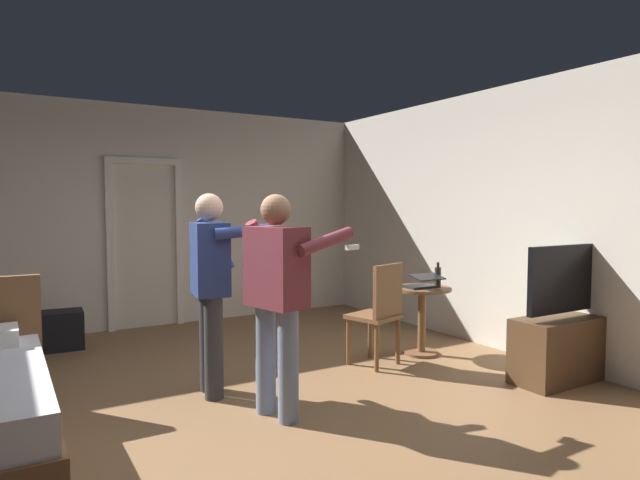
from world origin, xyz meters
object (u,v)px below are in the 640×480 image
(laptop, at_px, (423,283))
(bottle_on_table, at_px, (438,277))
(side_table, at_px, (422,310))
(wooden_chair, at_px, (380,310))
(person_striped_shirt, at_px, (211,281))
(person_blue_shirt, at_px, (278,289))
(tv_flatscreen, at_px, (564,339))
(suitcase_dark, at_px, (53,331))

(laptop, distance_m, bottle_on_table, 0.19)
(side_table, distance_m, wooden_chair, 0.63)
(bottle_on_table, distance_m, person_striped_shirt, 2.41)
(bottle_on_table, bearing_deg, laptop, 167.91)
(laptop, relative_size, person_blue_shirt, 0.21)
(bottle_on_table, xyz_separation_m, person_striped_shirt, (-2.40, 0.05, 0.13))
(tv_flatscreen, bearing_deg, side_table, 112.96)
(person_blue_shirt, xyz_separation_m, person_striped_shirt, (-0.25, 0.70, -0.01))
(tv_flatscreen, relative_size, person_blue_shirt, 0.74)
(laptop, xyz_separation_m, wooden_chair, (-0.59, -0.06, -0.21))
(laptop, distance_m, person_blue_shirt, 2.10)
(side_table, relative_size, bottle_on_table, 2.70)
(tv_flatscreen, xyz_separation_m, person_blue_shirt, (-2.55, 0.54, 0.58))
(laptop, height_order, person_striped_shirt, person_striped_shirt)
(laptop, distance_m, person_striped_shirt, 2.24)
(laptop, bearing_deg, tv_flatscreen, -65.07)
(wooden_chair, height_order, suitcase_dark, wooden_chair)
(laptop, bearing_deg, wooden_chair, -174.18)
(person_striped_shirt, relative_size, suitcase_dark, 2.73)
(wooden_chair, height_order, person_striped_shirt, person_striped_shirt)
(tv_flatscreen, relative_size, suitcase_dark, 2.00)
(bottle_on_table, height_order, suitcase_dark, bottle_on_table)
(tv_flatscreen, bearing_deg, bottle_on_table, 108.48)
(bottle_on_table, bearing_deg, person_striped_shirt, 178.88)
(side_table, bearing_deg, laptop, -126.73)
(tv_flatscreen, xyz_separation_m, wooden_chair, (-1.16, 1.17, 0.18))
(suitcase_dark, bearing_deg, person_blue_shirt, -63.45)
(tv_flatscreen, bearing_deg, person_striped_shirt, 156.21)
(side_table, distance_m, person_striped_shirt, 2.31)
(person_blue_shirt, relative_size, suitcase_dark, 2.71)
(laptop, height_order, wooden_chair, wooden_chair)
(laptop, height_order, person_blue_shirt, person_blue_shirt)
(wooden_chair, bearing_deg, person_blue_shirt, -155.81)
(person_striped_shirt, height_order, suitcase_dark, person_striped_shirt)
(wooden_chair, relative_size, person_blue_shirt, 0.61)
(tv_flatscreen, height_order, person_blue_shirt, person_blue_shirt)
(laptop, height_order, suitcase_dark, laptop)
(person_blue_shirt, bearing_deg, person_striped_shirt, 110.04)
(laptop, xyz_separation_m, bottle_on_table, (0.17, -0.04, 0.06))
(person_blue_shirt, height_order, suitcase_dark, person_blue_shirt)
(tv_flatscreen, relative_size, laptop, 3.48)
(person_blue_shirt, distance_m, suitcase_dark, 3.22)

